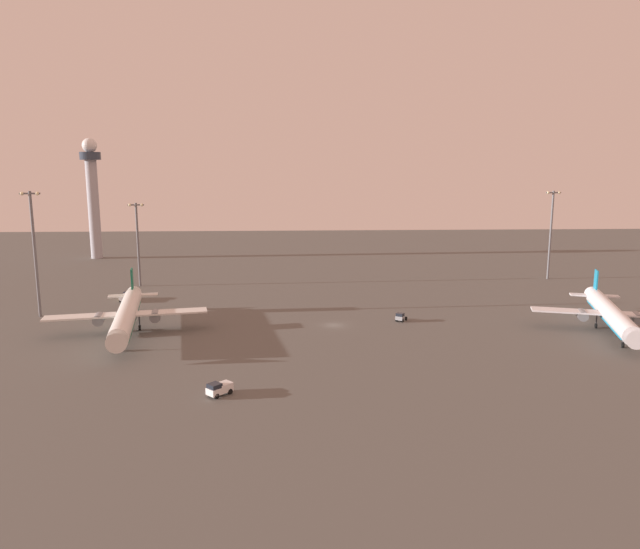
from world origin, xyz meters
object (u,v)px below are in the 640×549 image
Objects in this scene: pushback_tug at (400,317)px; apron_light_east at (138,239)px; fuel_truck at (127,296)px; apron_light_west at (551,230)px; control_tower at (93,191)px; cargo_loader at (219,388)px; airplane_far_stand at (610,313)px; apron_light_central at (34,247)px; airplane_terminal_side at (127,314)px.

apron_light_east reaches higher than pushback_tug.
fuel_truck is 0.23× the size of apron_light_west.
pushback_tug is at bearing -32.38° from apron_light_east.
cargo_loader is (66.79, -148.31, -25.81)m from control_tower.
fuel_truck is at bearing -0.54° from airplane_far_stand.
control_tower reaches higher than apron_light_central.
apron_light_west is at bearing -164.47° from airplane_terminal_side.
airplane_far_stand is at bearing -25.76° from apron_light_east.
apron_light_central is (16.73, -95.00, -9.82)m from control_tower.
control_tower is 67.47m from apron_light_east.
apron_light_central reaches higher than apron_light_west.
airplane_far_stand is 11.76× the size of pushback_tug.
control_tower is at bearing -20.71° from airplane_far_stand.
airplane_terminal_side is at bearing -11.42° from cargo_loader.
fuel_truck is 132.62m from apron_light_west.
apron_light_west is at bearing -17.94° from control_tower.
apron_light_west is (95.69, 95.72, 15.03)m from cargo_loader.
airplane_terminal_side is 1.45× the size of apron_light_central.
fuel_truck is 0.21× the size of apron_light_central.
apron_light_central reaches higher than cargo_loader.
fuel_truck is at bearing -19.25° from cargo_loader.
airplane_terminal_side is at bearing -153.95° from apron_light_west.
control_tower reaches higher than airplane_far_stand.
cargo_loader reaches higher than pushback_tug.
cargo_loader is at bearing -55.03° from fuel_truck.
apron_light_central is at bearing 28.48° from pushback_tug.
airplane_terminal_side is 55.11m from apron_light_east.
fuel_truck is (-33.53, 69.84, 0.19)m from cargo_loader.
apron_light_west is (13.36, 62.26, 12.07)m from airplane_far_stand.
pushback_tug is 57.87m from cargo_loader.
airplane_far_stand is 130.72m from apron_light_east.
control_tower is 171.12m from apron_light_west.
apron_light_east is at bearing 103.55° from fuel_truck.
apron_light_east is at bearing -8.87° from airplane_far_stand.
cargo_loader is 77.48m from fuel_truck.
cargo_loader is 0.15× the size of apron_light_west.
airplane_far_stand is 6.37× the size of fuel_truck.
apron_light_central reaches higher than airplane_far_stand.
airplane_far_stand is 64.81m from apron_light_west.
airplane_far_stand reaches higher than fuel_truck.
airplane_terminal_side reaches higher than fuel_truck.
fuel_truck reaches higher than pushback_tug.
control_tower is 189.60m from airplane_far_stand.
control_tower is 149.56m from pushback_tug.
apron_light_central is at bearing 8.36° from airplane_far_stand.
apron_light_west is (162.48, -52.59, -10.77)m from control_tower.
airplane_terminal_side is at bearing 15.00° from airplane_far_stand.
apron_light_west is (120.15, 58.73, 11.89)m from airplane_terminal_side.
cargo_loader is at bearing 84.20° from pushback_tug.
cargo_loader is 136.18m from apron_light_west.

